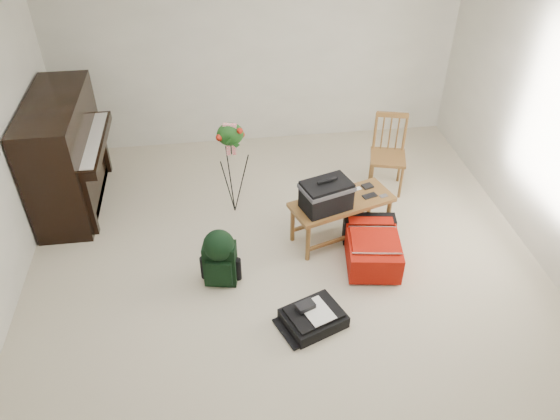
{
  "coord_description": "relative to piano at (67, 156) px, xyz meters",
  "views": [
    {
      "loc": [
        -0.58,
        -3.67,
        3.71
      ],
      "look_at": [
        -0.03,
        0.35,
        0.6
      ],
      "focal_mm": 35.0,
      "sensor_mm": 36.0,
      "label": 1
    }
  ],
  "objects": [
    {
      "name": "floor",
      "position": [
        2.19,
        -1.6,
        -0.6
      ],
      "size": [
        5.0,
        5.5,
        0.01
      ],
      "primitive_type": "cube",
      "color": "beige",
      "rests_on": "ground"
    },
    {
      "name": "ceiling",
      "position": [
        2.19,
        -1.6,
        1.9
      ],
      "size": [
        5.0,
        5.5,
        0.01
      ],
      "primitive_type": "cube",
      "color": "white",
      "rests_on": "wall_back"
    },
    {
      "name": "wall_back",
      "position": [
        2.19,
        1.15,
        0.65
      ],
      "size": [
        5.0,
        0.04,
        2.5
      ],
      "primitive_type": "cube",
      "color": "silver",
      "rests_on": "floor"
    },
    {
      "name": "piano",
      "position": [
        0.0,
        0.0,
        0.0
      ],
      "size": [
        0.71,
        1.5,
        1.25
      ],
      "color": "black",
      "rests_on": "floor"
    },
    {
      "name": "bench",
      "position": [
        2.67,
        -1.03,
        -0.03
      ],
      "size": [
        1.12,
        0.72,
        0.8
      ],
      "rotation": [
        0.0,
        0.0,
        0.32
      ],
      "color": "brown",
      "rests_on": "floor"
    },
    {
      "name": "dining_chair",
      "position": [
        3.53,
        -0.18,
        -0.16
      ],
      "size": [
        0.48,
        0.48,
        0.9
      ],
      "rotation": [
        0.0,
        0.0,
        -0.27
      ],
      "color": "brown",
      "rests_on": "floor"
    },
    {
      "name": "red_suitcase",
      "position": [
        3.04,
        -1.36,
        -0.43
      ],
      "size": [
        0.6,
        0.81,
        0.32
      ],
      "rotation": [
        0.0,
        0.0,
        -0.15
      ],
      "color": "#BE1308",
      "rests_on": "floor"
    },
    {
      "name": "black_duffel",
      "position": [
        2.33,
        -2.13,
        -0.52
      ],
      "size": [
        0.61,
        0.56,
        0.21
      ],
      "rotation": [
        0.0,
        0.0,
        0.38
      ],
      "color": "black",
      "rests_on": "floor"
    },
    {
      "name": "green_backpack",
      "position": [
        1.56,
        -1.51,
        -0.27
      ],
      "size": [
        0.33,
        0.3,
        0.59
      ],
      "rotation": [
        0.0,
        0.0,
        -0.2
      ],
      "color": "black",
      "rests_on": "floor"
    },
    {
      "name": "flower_stand",
      "position": [
        1.76,
        -0.42,
        -0.05
      ],
      "size": [
        0.42,
        0.42,
        1.13
      ],
      "rotation": [
        0.0,
        0.0,
        -0.23
      ],
      "color": "black",
      "rests_on": "floor"
    }
  ]
}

